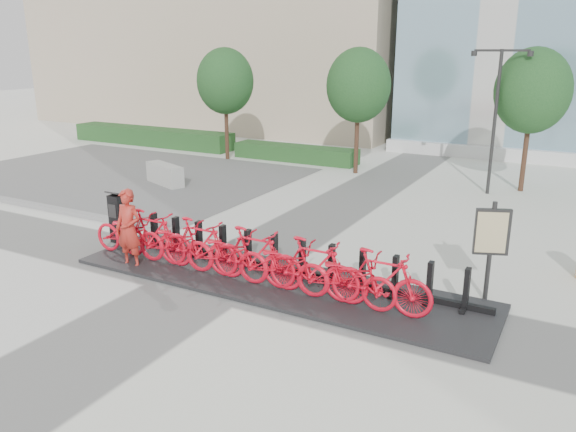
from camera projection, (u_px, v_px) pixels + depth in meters
The scene contains 25 objects.
ground at pixel (218, 277), 12.79m from camera, with size 120.00×120.00×0.00m, color beige.
gravel_patch at pixel (119, 174), 23.27m from camera, with size 14.00×14.00×0.00m, color #444444.
curb at pixel (9, 201), 18.96m from camera, with size 14.00×0.25×0.15m, color gray.
hedge_a at pixel (152, 136), 30.45m from camera, with size 10.00×1.40×0.90m, color #1E4420.
hedge_b at pixel (295, 153), 26.10m from camera, with size 6.00×1.20×0.70m, color #1E4420.
tree_0 at pixel (225, 81), 25.54m from camera, with size 2.60×2.60×5.10m.
tree_1 at pixel (358, 85), 22.56m from camera, with size 2.60×2.60×5.10m.
tree_2 at pixel (532, 91), 19.57m from camera, with size 2.60×2.60×5.10m.
streetlamp at pixel (496, 105), 19.32m from camera, with size 2.00×0.20×5.00m.
dock_pad at pixel (274, 281), 12.44m from camera, with size 9.60×2.40×0.08m, color black.
dock_rail_posts at pixel (287, 256), 12.68m from camera, with size 8.02×0.50×0.85m, color black, non-canonical shape.
bike_0 at pixel (129, 234), 13.76m from camera, with size 0.74×2.13×1.12m, color red.
bike_1 at pixel (151, 236), 13.41m from camera, with size 0.58×2.07×1.24m, color red.
bike_2 at pixel (175, 243), 13.10m from camera, with size 0.74×2.13×1.12m, color red.
bike_3 at pixel (200, 245), 12.75m from camera, with size 0.58×2.07×1.24m, color red.
bike_4 at pixel (226, 253), 12.44m from camera, with size 0.74×2.13×1.12m, color red.
bike_5 at pixel (254, 256), 12.09m from camera, with size 0.58×2.07×1.24m, color red.
bike_6 at pixel (283, 265), 11.78m from camera, with size 0.74×2.13×1.12m, color red.
bike_7 at pixel (314, 268), 11.43m from camera, with size 0.58×2.07×1.24m, color red.
bike_8 at pixel (346, 277), 11.12m from camera, with size 0.74×2.13×1.12m, color red.
bike_9 at pixel (381, 281), 10.77m from camera, with size 0.58×2.07×1.24m, color red.
kiosk at pixel (118, 218), 14.69m from camera, with size 0.43×0.36×1.40m.
worker_red at pixel (129, 229), 13.08m from camera, with size 0.70×0.46×1.91m, color #B6291F.
jersey_barrier at pixel (165, 174), 21.47m from camera, with size 2.02×0.55×0.78m, color #ADAD9F.
map_sign at pixel (492, 236), 11.21m from camera, with size 0.68×0.35×2.10m.
Camera 1 is at (7.09, -9.65, 4.97)m, focal length 35.00 mm.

